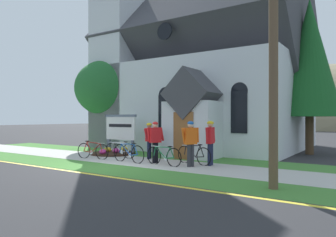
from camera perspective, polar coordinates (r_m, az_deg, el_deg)
The scene contains 22 objects.
ground at distance 15.12m, azimuth -0.54°, elevation -6.88°, with size 140.00×140.00×0.00m, color #2B2B2D.
sidewalk_slab at distance 14.03m, azimuth -8.03°, elevation -7.41°, with size 32.00×2.48×0.01m, color #B7B5AD.
grass_verge at distance 12.52m, azimuth -14.66°, elevation -8.33°, with size 32.00×1.82×0.01m, color #427F33.
church_lawn at distance 15.74m, azimuth -2.59°, elevation -6.59°, with size 24.00×1.97×0.01m, color #427F33.
curb_paint_stripe at distance 11.85m, azimuth -18.55°, elevation -8.82°, with size 28.00×0.16×0.01m, color yellow.
church_building at distance 20.58m, azimuth 5.62°, elevation 8.60°, with size 12.09×11.21×13.75m.
church_sign at distance 16.54m, azimuth -8.60°, elevation -1.75°, with size 2.05×0.14×2.01m.
flower_bed at distance 16.19m, azimuth -9.98°, elevation -6.12°, with size 2.22×2.22×0.34m.
bicycle_white at distance 12.23m, azimuth -0.77°, elevation -6.77°, with size 1.75×0.26×0.79m.
bicycle_silver at distance 13.21m, azimuth -7.15°, elevation -6.21°, with size 1.81×0.23×0.84m.
bicycle_black at distance 14.71m, azimuth -8.63°, elevation -5.66°, with size 1.69×0.16×0.79m.
bicycle_green at distance 14.59m, azimuth -13.48°, elevation -5.67°, with size 1.72×0.28×0.83m.
bicycle_red at distance 12.60m, azimuth 4.72°, elevation -6.57°, with size 1.71×0.42×0.84m.
cyclist_in_green_jersey at distance 13.95m, azimuth -2.32°, elevation -3.73°, with size 0.27×0.70×1.57m.
cyclist_in_blue_jersey at distance 11.87m, azimuth 4.10°, elevation -3.89°, with size 0.43×0.65×1.72m.
cyclist_in_red_jersey at distance 14.13m, azimuth -3.42°, elevation -3.55°, with size 0.30×0.74×1.62m.
cyclist_in_orange_jersey at distance 12.26m, azimuth 7.67°, elevation -3.74°, with size 0.31×0.75×1.72m.
cyclist_in_white_jersey at distance 12.84m, azimuth -2.32°, elevation -3.68°, with size 0.43×0.66×1.69m.
utility_pole at distance 8.99m, azimuth 17.84°, elevation 16.45°, with size 3.12×0.28×7.88m.
roadside_conifer at distance 17.68m, azimuth 24.24°, elevation 9.98°, with size 3.04×3.04×7.88m.
yard_deciduous_tree at distance 20.35m, azimuth -11.11°, elevation 5.39°, with size 3.91×3.91×5.47m.
distant_hill at distance 74.93m, azimuth 22.91°, elevation -1.29°, with size 92.12×55.45×25.21m, color #847A5B.
Camera 1 is at (8.45, -8.41, 1.85)m, focal length 33.69 mm.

